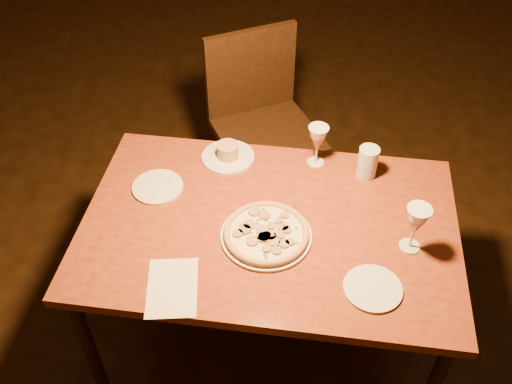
{
  "coord_description": "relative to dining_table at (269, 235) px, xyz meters",
  "views": [
    {
      "loc": [
        -0.28,
        -1.49,
        2.29
      ],
      "look_at": [
        -0.32,
        0.0,
        0.85
      ],
      "focal_mm": 40.0,
      "sensor_mm": 36.0,
      "label": 1
    }
  ],
  "objects": [
    {
      "name": "side_plate_left",
      "position": [
        -0.44,
        0.18,
        0.07
      ],
      "size": [
        0.2,
        0.2,
        0.01
      ],
      "primitive_type": "cylinder",
      "color": "silver",
      "rests_on": "dining_table"
    },
    {
      "name": "pizza_plate",
      "position": [
        -0.01,
        -0.07,
        0.08
      ],
      "size": [
        0.33,
        0.33,
        0.04
      ],
      "color": "silver",
      "rests_on": "dining_table"
    },
    {
      "name": "dining_table",
      "position": [
        0.0,
        0.0,
        0.0
      ],
      "size": [
        1.48,
        1.04,
        0.74
      ],
      "rotation": [
        0.0,
        0.0,
        -0.11
      ],
      "color": "brown",
      "rests_on": "floor"
    },
    {
      "name": "menu_card",
      "position": [
        -0.32,
        -0.3,
        0.07
      ],
      "size": [
        0.18,
        0.26,
        0.0
      ],
      "primitive_type": "cube",
      "rotation": [
        0.0,
        0.0,
        0.07
      ],
      "color": "beige",
      "rests_on": "dining_table"
    },
    {
      "name": "wine_glass_right",
      "position": [
        0.5,
        -0.1,
        0.16
      ],
      "size": [
        0.09,
        0.09,
        0.19
      ],
      "primitive_type": null,
      "color": "#AC6247",
      "rests_on": "dining_table"
    },
    {
      "name": "water_tumbler",
      "position": [
        0.39,
        0.28,
        0.13
      ],
      "size": [
        0.08,
        0.08,
        0.13
      ],
      "primitive_type": "cylinder",
      "color": "silver",
      "rests_on": "dining_table"
    },
    {
      "name": "chair_far",
      "position": [
        -0.04,
        0.89,
        -0.12
      ],
      "size": [
        0.62,
        0.62,
        0.98
      ],
      "rotation": [
        0.0,
        0.0,
        0.42
      ],
      "color": "black",
      "rests_on": "floor"
    },
    {
      "name": "wine_glass_far",
      "position": [
        0.19,
        0.35,
        0.16
      ],
      "size": [
        0.08,
        0.08,
        0.18
      ],
      "primitive_type": null,
      "color": "#AC6247",
      "rests_on": "dining_table"
    },
    {
      "name": "ramekin_saucer",
      "position": [
        -0.17,
        0.37,
        0.09
      ],
      "size": [
        0.22,
        0.22,
        0.07
      ],
      "color": "silver",
      "rests_on": "dining_table"
    },
    {
      "name": "floor",
      "position": [
        0.27,
        0.05,
        -0.68
      ],
      "size": [
        7.0,
        7.0,
        0.0
      ],
      "primitive_type": "plane",
      "color": "#321F10",
      "rests_on": "ground"
    },
    {
      "name": "side_plate_near",
      "position": [
        0.35,
        -0.29,
        0.07
      ],
      "size": [
        0.2,
        0.2,
        0.01
      ],
      "primitive_type": "cylinder",
      "color": "silver",
      "rests_on": "dining_table"
    }
  ]
}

